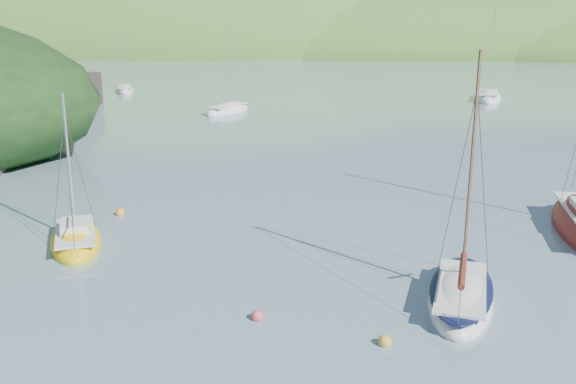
# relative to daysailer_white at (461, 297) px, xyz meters

# --- Properties ---
(ground) EXTENTS (700.00, 700.00, 0.00)m
(ground) POSITION_rel_daysailer_white_xyz_m (-5.31, -3.59, -0.22)
(ground) COLOR gray
(ground) RESTS_ON ground
(shoreline_hills) EXTENTS (690.00, 135.00, 56.00)m
(shoreline_hills) POSITION_rel_daysailer_white_xyz_m (-14.98, 168.84, -0.22)
(shoreline_hills) COLOR #3B772D
(shoreline_hills) RESTS_ON ground
(daysailer_white) EXTENTS (3.47, 6.61, 9.67)m
(daysailer_white) POSITION_rel_daysailer_white_xyz_m (0.00, 0.00, 0.00)
(daysailer_white) COLOR white
(daysailer_white) RESTS_ON ground
(sailboat_yellow) EXTENTS (4.26, 6.04, 7.45)m
(sailboat_yellow) POSITION_rel_daysailer_white_xyz_m (-16.51, 4.41, -0.04)
(sailboat_yellow) COLOR yellow
(sailboat_yellow) RESTS_ON ground
(distant_sloop_a) EXTENTS (4.87, 7.14, 9.64)m
(distant_sloop_a) POSITION_rel_daysailer_white_xyz_m (-16.86, 42.88, -0.05)
(distant_sloop_a) COLOR white
(distant_sloop_a) RESTS_ON ground
(distant_sloop_b) EXTENTS (4.52, 8.50, 11.52)m
(distant_sloop_b) POSITION_rel_daysailer_white_xyz_m (11.83, 55.29, -0.03)
(distant_sloop_b) COLOR white
(distant_sloop_b) RESTS_ON ground
(distant_sloop_c) EXTENTS (4.28, 6.48, 8.73)m
(distant_sloop_c) POSITION_rel_daysailer_white_xyz_m (-33.24, 58.35, -0.06)
(distant_sloop_c) COLOR white
(distant_sloop_c) RESTS_ON ground
(mooring_buoys) EXTENTS (13.58, 12.65, 0.49)m
(mooring_buoys) POSITION_rel_daysailer_white_xyz_m (-9.30, 1.76, -0.10)
(mooring_buoys) COLOR gold
(mooring_buoys) RESTS_ON ground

